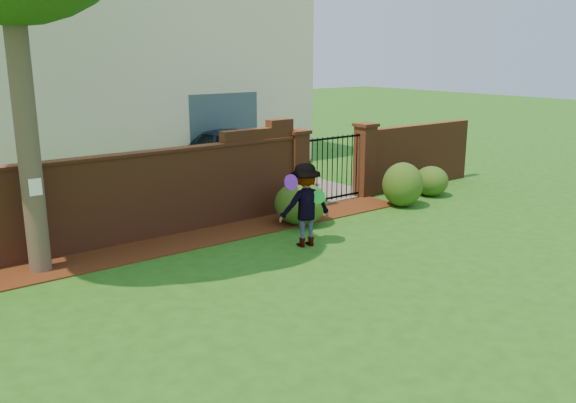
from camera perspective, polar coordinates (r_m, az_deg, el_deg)
ground at (r=9.80m, az=4.25°, el=-7.73°), size 80.00×80.00×0.01m
mulch_bed at (r=11.90m, az=-9.98°, el=-3.82°), size 11.10×1.08×0.03m
brick_wall at (r=11.83m, az=-16.21°, el=0.31°), size 8.70×0.31×2.16m
brick_wall_return at (r=16.86m, az=12.19°, el=4.29°), size 4.00×0.25×1.70m
pillar_left at (r=13.96m, az=0.85°, el=3.05°), size 0.50×0.50×1.88m
pillar_right at (r=15.40m, az=7.32°, el=3.98°), size 0.50×0.50×1.88m
iron_gate at (r=14.68m, az=4.24°, el=3.15°), size 1.78×0.03×1.60m
driveway at (r=17.97m, az=-4.28°, el=2.42°), size 3.20×8.00×0.01m
house at (r=20.07m, az=-17.03°, el=12.16°), size 12.40×6.40×6.30m
car at (r=17.09m, az=-3.74°, el=4.41°), size 2.48×4.70×1.53m
paper_notice at (r=10.51m, az=-22.91°, el=1.27°), size 0.20×0.01×0.28m
shrub_left at (r=12.86m, az=1.20°, el=-0.18°), size 1.13×1.13×0.92m
shrub_middle at (r=14.60m, az=10.85°, el=1.59°), size 0.97×0.97×1.07m
shrub_right at (r=15.86m, az=13.47°, el=1.90°), size 0.87×0.87×0.77m
man at (r=11.33m, az=1.70°, el=-0.37°), size 1.15×0.83×1.60m
frisbee_purple at (r=10.88m, az=0.28°, el=1.83°), size 0.30×0.09×0.29m
frisbee_green at (r=11.25m, az=2.91°, el=0.45°), size 0.26×0.19×0.27m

